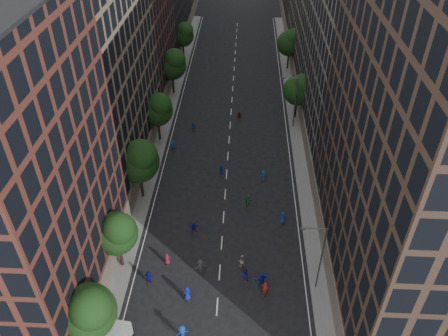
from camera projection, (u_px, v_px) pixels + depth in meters
name	position (u px, v px, depth m)	size (l,w,h in m)	color
ground	(229.00, 141.00, 70.34)	(240.00, 240.00, 0.00)	black
sidewalk_left	(163.00, 115.00, 76.71)	(4.00, 105.00, 0.15)	slate
sidewalk_right	(300.00, 119.00, 75.78)	(4.00, 105.00, 0.15)	slate
bldg_left_a	(5.00, 178.00, 38.97)	(14.00, 22.00, 30.00)	brown
bldg_left_b	(83.00, 51.00, 56.77)	(14.00, 26.00, 34.00)	#816C55
bldg_left_c	(126.00, 16.00, 76.83)	(14.00, 20.00, 28.00)	brown
bldg_right_a	(432.00, 137.00, 38.84)	(14.00, 30.00, 36.00)	#483326
bldg_right_b	(363.00, 34.00, 62.74)	(14.00, 28.00, 33.00)	#676055
tree_left_0	(89.00, 311.00, 38.49)	(5.20, 5.20, 8.83)	black
tree_left_1	(117.00, 232.00, 46.67)	(4.80, 4.80, 8.21)	black
tree_left_2	(139.00, 160.00, 55.68)	(5.60, 5.60, 9.45)	black
tree_left_3	(158.00, 109.00, 67.12)	(5.00, 5.00, 8.58)	black
tree_left_4	(173.00, 64.00, 79.62)	(5.40, 5.40, 9.08)	black
tree_left_5	(183.00, 34.00, 92.57)	(4.80, 4.80, 8.33)	black
tree_right_a	(299.00, 89.00, 72.70)	(5.00, 5.00, 8.39)	black
tree_right_b	(291.00, 42.00, 88.35)	(5.20, 5.20, 8.83)	black
streetlamp_near	(320.00, 255.00, 44.61)	(2.64, 0.22, 9.06)	#595B60
streetlamp_far	(294.00, 100.00, 70.76)	(2.64, 0.22, 9.06)	#595B60
skater_0	(187.00, 294.00, 45.94)	(0.92, 0.60, 1.87)	#1320A0
skater_2	(245.00, 275.00, 48.03)	(0.81, 0.63, 1.67)	#1A14A5
skater_3	(182.00, 333.00, 42.33)	(1.23, 0.71, 1.91)	#143BA3
skater_4	(149.00, 277.00, 47.63)	(1.09, 0.45, 1.85)	#131297
skater_5	(262.00, 280.00, 47.39)	(1.73, 0.55, 1.86)	#1522AF
skater_6	(167.00, 259.00, 49.92)	(0.74, 0.48, 1.52)	maroon
skater_7	(265.00, 289.00, 46.42)	(0.71, 0.46, 1.94)	#A7251B
skater_8	(242.00, 261.00, 49.54)	(0.84, 0.66, 1.73)	#B4B5B1
skater_9	(201.00, 267.00, 48.82)	(1.22, 0.70, 1.89)	#37373B
skater_10	(248.00, 202.00, 57.45)	(1.10, 0.46, 1.88)	#23743C
skater_11	(194.00, 228.00, 53.90)	(1.39, 0.44, 1.50)	#1619B4
skater_12	(283.00, 218.00, 55.21)	(0.79, 0.51, 1.62)	#1435A7
skater_13	(174.00, 146.00, 67.68)	(0.71, 0.46, 1.93)	#144DA2
skater_14	(221.00, 171.00, 62.95)	(0.78, 0.61, 1.61)	#1526B0
skater_15	(263.00, 176.00, 62.02)	(1.05, 0.60, 1.62)	#144BA6
skater_16	(193.00, 127.00, 72.29)	(0.95, 0.39, 1.62)	navy
skater_17	(239.00, 116.00, 75.20)	(1.43, 0.45, 1.54)	#9F2B1A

